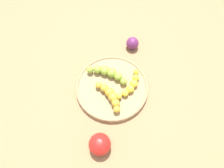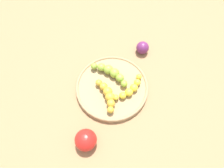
{
  "view_description": "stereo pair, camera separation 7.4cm",
  "coord_description": "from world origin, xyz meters",
  "px_view_note": "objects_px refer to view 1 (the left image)",
  "views": [
    {
      "loc": [
        0.33,
        0.09,
        0.69
      ],
      "look_at": [
        0.0,
        0.0,
        0.04
      ],
      "focal_mm": 32.5,
      "sensor_mm": 36.0,
      "label": 1
    },
    {
      "loc": [
        0.3,
        0.16,
        0.69
      ],
      "look_at": [
        0.0,
        0.0,
        0.04
      ],
      "focal_mm": 32.5,
      "sensor_mm": 36.0,
      "label": 2
    }
  ],
  "objects_px": {
    "apple_red": "(100,144)",
    "banana_spotted": "(110,95)",
    "banana_green": "(108,73)",
    "banana_yellow": "(131,85)",
    "plum_purple": "(132,43)",
    "fruit_bowl": "(112,87)"
  },
  "relations": [
    {
      "from": "banana_green",
      "to": "plum_purple",
      "type": "distance_m",
      "value": 0.18
    },
    {
      "from": "apple_red",
      "to": "banana_spotted",
      "type": "bearing_deg",
      "value": -175.57
    },
    {
      "from": "apple_red",
      "to": "banana_green",
      "type": "bearing_deg",
      "value": -169.97
    },
    {
      "from": "banana_green",
      "to": "banana_spotted",
      "type": "height_order",
      "value": "banana_green"
    },
    {
      "from": "fruit_bowl",
      "to": "apple_red",
      "type": "relative_size",
      "value": 3.77
    },
    {
      "from": "banana_green",
      "to": "plum_purple",
      "type": "height_order",
      "value": "banana_green"
    },
    {
      "from": "banana_spotted",
      "to": "apple_red",
      "type": "xyz_separation_m",
      "value": [
        0.17,
        0.01,
        -0.0
      ]
    },
    {
      "from": "banana_green",
      "to": "banana_spotted",
      "type": "distance_m",
      "value": 0.09
    },
    {
      "from": "banana_yellow",
      "to": "apple_red",
      "type": "distance_m",
      "value": 0.24
    },
    {
      "from": "banana_spotted",
      "to": "apple_red",
      "type": "height_order",
      "value": "apple_red"
    },
    {
      "from": "banana_spotted",
      "to": "banana_yellow",
      "type": "xyz_separation_m",
      "value": [
        -0.06,
        0.06,
        -0.0
      ]
    },
    {
      "from": "banana_spotted",
      "to": "plum_purple",
      "type": "height_order",
      "value": "banana_spotted"
    },
    {
      "from": "plum_purple",
      "to": "apple_red",
      "type": "bearing_deg",
      "value": -1.68
    },
    {
      "from": "fruit_bowl",
      "to": "plum_purple",
      "type": "bearing_deg",
      "value": 171.73
    },
    {
      "from": "banana_green",
      "to": "banana_yellow",
      "type": "distance_m",
      "value": 0.1
    },
    {
      "from": "fruit_bowl",
      "to": "plum_purple",
      "type": "relative_size",
      "value": 5.22
    },
    {
      "from": "banana_yellow",
      "to": "plum_purple",
      "type": "relative_size",
      "value": 2.62
    },
    {
      "from": "banana_green",
      "to": "banana_yellow",
      "type": "height_order",
      "value": "banana_green"
    },
    {
      "from": "fruit_bowl",
      "to": "apple_red",
      "type": "height_order",
      "value": "apple_red"
    },
    {
      "from": "plum_purple",
      "to": "fruit_bowl",
      "type": "bearing_deg",
      "value": -8.27
    },
    {
      "from": "apple_red",
      "to": "fruit_bowl",
      "type": "bearing_deg",
      "value": -175.2
    },
    {
      "from": "banana_yellow",
      "to": "banana_spotted",
      "type": "bearing_deg",
      "value": -118.14
    }
  ]
}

